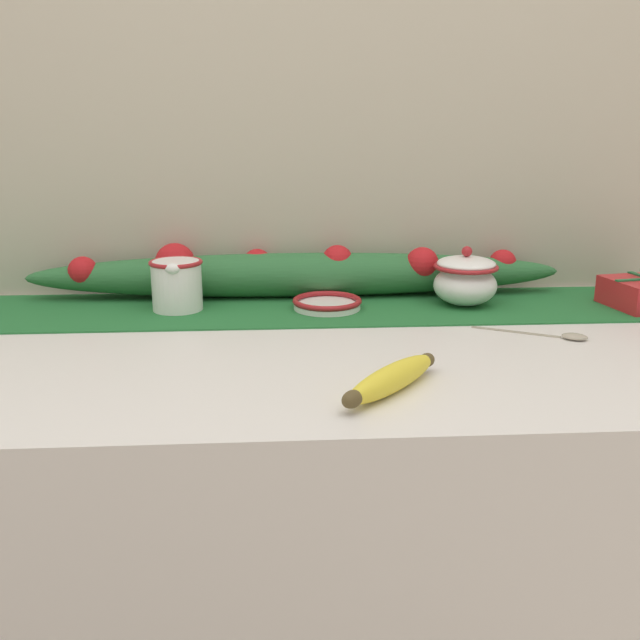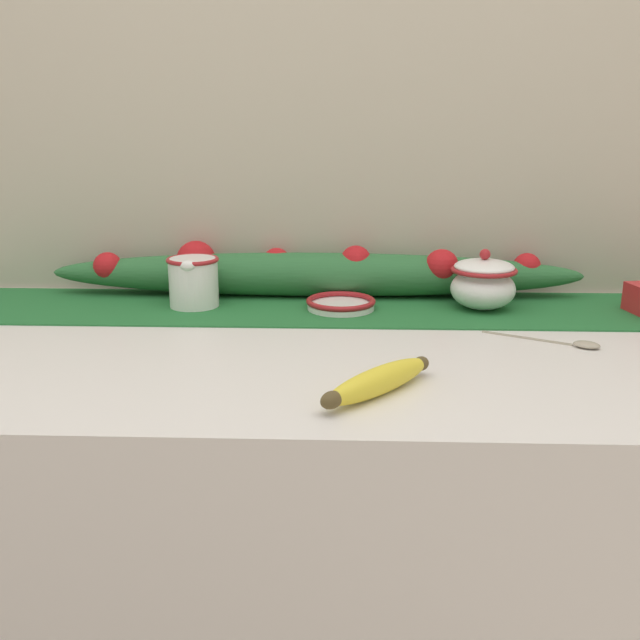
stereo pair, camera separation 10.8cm
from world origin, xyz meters
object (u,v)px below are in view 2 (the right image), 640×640
at_px(cream_pitcher, 194,280).
at_px(banana, 378,381).
at_px(small_dish, 341,304).
at_px(sugar_bowl, 483,283).
at_px(spoon, 578,344).

distance_m(cream_pitcher, banana, 0.54).
xyz_separation_m(cream_pitcher, banana, (0.33, -0.43, -0.04)).
bearing_deg(small_dish, sugar_bowl, 2.59).
height_order(small_dish, spoon, small_dish).
bearing_deg(cream_pitcher, banana, -52.70).
height_order(small_dish, banana, banana).
bearing_deg(sugar_bowl, spoon, -62.89).
relative_size(cream_pitcher, spoon, 0.66).
relative_size(cream_pitcher, banana, 0.65).
bearing_deg(banana, cream_pitcher, 127.30).
height_order(sugar_bowl, banana, sugar_bowl).
bearing_deg(small_dish, cream_pitcher, 177.27).
xyz_separation_m(small_dish, spoon, (0.37, -0.21, -0.01)).
relative_size(sugar_bowl, spoon, 0.70).
xyz_separation_m(cream_pitcher, spoon, (0.65, -0.22, -0.05)).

